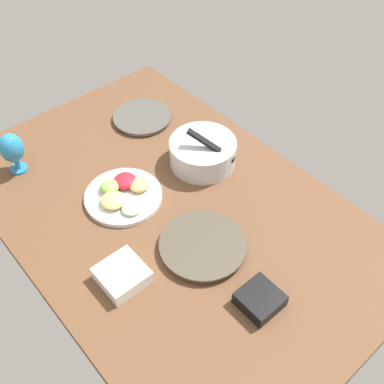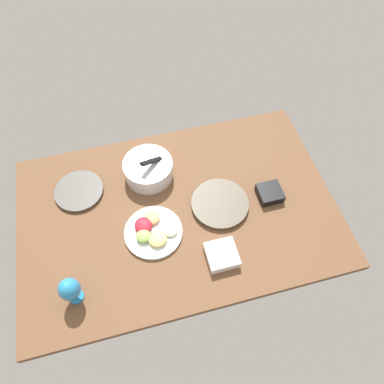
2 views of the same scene
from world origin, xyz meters
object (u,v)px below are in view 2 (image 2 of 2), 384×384
Objects in this scene: dinner_plate_left at (79,191)px; square_bowl_black at (270,193)px; dinner_plate_right at (220,204)px; square_bowl_white at (222,255)px; mixing_bowl at (148,169)px; hurricane_glass_blue at (70,290)px; fruit_platter at (153,231)px.

square_bowl_black is at bearing -15.92° from dinner_plate_left.
square_bowl_white reaches higher than dinner_plate_right.
mixing_bowl and hurricane_glass_blue have the same top height.
dinner_plate_left is 99.46cm from square_bowl_black.
hurricane_glass_blue is 1.22× the size of square_bowl_white.
fruit_platter is at bearing -45.39° from dinner_plate_left.
hurricane_glass_blue is (-43.92, -56.74, 5.03)cm from mixing_bowl.
square_bowl_white is at bearing -66.62° from mixing_bowl.
square_bowl_black is (26.65, -0.94, 1.20)cm from dinner_plate_right.
dinner_plate_right is at bearing 10.64° from fruit_platter.
square_bowl_black is (62.92, 5.88, 0.72)cm from fruit_platter.
hurricane_glass_blue is at bearing -164.70° from square_bowl_black.
dinner_plate_right is at bearing 20.96° from hurricane_glass_blue.
dinner_plate_left is 0.97× the size of mixing_bowl.
square_bowl_white reaches higher than dinner_plate_left.
square_bowl_black reaches higher than dinner_plate_left.
fruit_platter reaches higher than square_bowl_black.
hurricane_glass_blue is 105.95cm from square_bowl_black.
dinner_plate_right is at bearing 177.99° from square_bowl_black.
hurricane_glass_blue reaches higher than dinner_plate_right.
hurricane_glass_blue reaches higher than square_bowl_black.
dinner_plate_right is 42.18cm from mixing_bowl.
square_bowl_white is (67.76, 1.60, -7.88)cm from hurricane_glass_blue.
square_bowl_white is (-7.50, -27.22, 1.30)cm from dinner_plate_right.
fruit_platter is 1.65× the size of hurricane_glass_blue.
mixing_bowl is at bearing 81.92° from fruit_platter.
hurricane_glass_blue is at bearing -127.74° from mixing_bowl.
mixing_bowl is 2.19× the size of square_bowl_black.
dinner_plate_right is at bearing -41.69° from mixing_bowl.
mixing_bowl reaches higher than square_bowl_white.
square_bowl_black is at bearing -26.45° from mixing_bowl.
fruit_platter is at bearing -169.36° from dinner_plate_right.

